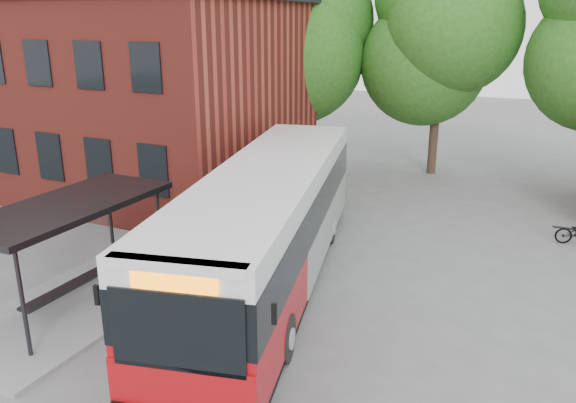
% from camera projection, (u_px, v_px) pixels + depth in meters
% --- Properties ---
extents(ground, '(100.00, 100.00, 0.00)m').
position_uv_depth(ground, '(247.00, 325.00, 13.91)').
color(ground, '#5F5F61').
extents(station_building, '(18.40, 10.40, 8.50)m').
position_uv_depth(station_building, '(94.00, 90.00, 25.68)').
color(station_building, maroon).
rests_on(station_building, ground).
extents(bus_shelter, '(3.60, 7.00, 2.90)m').
position_uv_depth(bus_shelter, '(74.00, 255.00, 14.45)').
color(bus_shelter, '#262629').
rests_on(bus_shelter, ground).
extents(tree_0, '(7.92, 7.92, 11.00)m').
position_uv_depth(tree_0, '(296.00, 57.00, 28.47)').
color(tree_0, '#215416').
rests_on(tree_0, ground).
extents(tree_1, '(7.92, 7.92, 10.40)m').
position_uv_depth(tree_1, '(439.00, 66.00, 26.56)').
color(tree_1, '#215416').
rests_on(tree_1, ground).
extents(city_bus, '(5.91, 13.76, 3.42)m').
position_uv_depth(city_bus, '(270.00, 225.00, 15.81)').
color(city_bus, '#A70B10').
rests_on(city_bus, ground).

